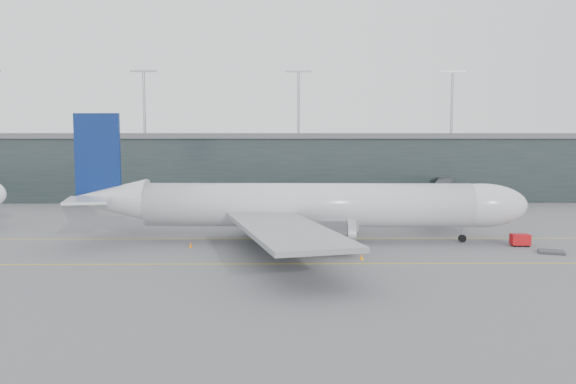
{
  "coord_description": "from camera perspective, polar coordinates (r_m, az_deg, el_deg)",
  "views": [
    {
      "loc": [
        1.14,
        -80.66,
        13.44
      ],
      "look_at": [
        2.02,
        -4.0,
        6.5
      ],
      "focal_mm": 35.0,
      "sensor_mm": 36.0,
      "label": 1
    }
  ],
  "objects": [
    {
      "name": "baggage_dolly",
      "position": [
        74.97,
        25.18,
        -5.51
      ],
      "size": [
        3.55,
        3.2,
        0.29
      ],
      "primitive_type": "cube",
      "rotation": [
        0.0,
        0.0,
        -0.35
      ],
      "color": "#323337",
      "rests_on": "ground"
    },
    {
      "name": "cone_wing_stbd",
      "position": [
        64.59,
        7.49,
        -6.54
      ],
      "size": [
        0.47,
        0.47,
        0.74
      ],
      "primitive_type": "cone",
      "color": "orange",
      "rests_on": "ground"
    },
    {
      "name": "taxiline_lead_main",
      "position": [
        101.62,
        1.53,
        -2.42
      ],
      "size": [
        0.25,
        60.0,
        0.02
      ],
      "primitive_type": "cube",
      "color": "gold",
      "rests_on": "ground"
    },
    {
      "name": "cone_tail",
      "position": [
        72.56,
        -9.86,
        -5.29
      ],
      "size": [
        0.45,
        0.45,
        0.72
      ],
      "primitive_type": "cone",
      "color": "orange",
      "rests_on": "ground"
    },
    {
      "name": "cone_nose",
      "position": [
        82.85,
        22.4,
        -4.31
      ],
      "size": [
        0.43,
        0.43,
        0.69
      ],
      "primitive_type": "cone",
      "color": "orange",
      "rests_on": "ground"
    },
    {
      "name": "ground",
      "position": [
        81.78,
        -1.45,
        -4.29
      ],
      "size": [
        320.0,
        320.0,
        0.0
      ],
      "primitive_type": "plane",
      "color": "#58585C",
      "rests_on": "ground"
    },
    {
      "name": "taxiline_a",
      "position": [
        77.83,
        -1.49,
        -4.76
      ],
      "size": [
        160.0,
        0.25,
        0.02
      ],
      "primitive_type": "cube",
      "color": "gold",
      "rests_on": "ground"
    },
    {
      "name": "uld_b",
      "position": [
        93.64,
        -2.94,
        -2.44
      ],
      "size": [
        2.43,
        2.07,
        1.99
      ],
      "rotation": [
        0.0,
        0.0,
        -0.15
      ],
      "color": "#3C3D42",
      "rests_on": "ground"
    },
    {
      "name": "cone_wing_port",
      "position": [
        93.33,
        4.74,
        -2.87
      ],
      "size": [
        0.5,
        0.5,
        0.8
      ],
      "primitive_type": "cone",
      "color": "#E8560C",
      "rests_on": "ground"
    },
    {
      "name": "taxiline_b",
      "position": [
        62.13,
        -1.7,
        -7.31
      ],
      "size": [
        160.0,
        0.25,
        0.02
      ],
      "primitive_type": "cube",
      "color": "gold",
      "rests_on": "ground"
    },
    {
      "name": "gse_cart",
      "position": [
        78.11,
        22.52,
        -4.48
      ],
      "size": [
        2.37,
        1.58,
        1.57
      ],
      "rotation": [
        0.0,
        0.0,
        -0.05
      ],
      "color": "#AF0C12",
      "rests_on": "ground"
    },
    {
      "name": "uld_a",
      "position": [
        91.97,
        -3.77,
        -2.62
      ],
      "size": [
        2.13,
        1.75,
        1.86
      ],
      "rotation": [
        0.0,
        0.0,
        -0.06
      ],
      "color": "#3C3D42",
      "rests_on": "ground"
    },
    {
      "name": "uld_c",
      "position": [
        91.77,
        -0.73,
        -2.56
      ],
      "size": [
        2.39,
        1.96,
        2.08
      ],
      "rotation": [
        0.0,
        0.0,
        0.06
      ],
      "color": "#3C3D42",
      "rests_on": "ground"
    },
    {
      "name": "terminal",
      "position": [
        138.78,
        -1.13,
        2.77
      ],
      "size": [
        240.0,
        36.0,
        29.0
      ],
      "color": "#1C2726",
      "rests_on": "ground"
    },
    {
      "name": "jet_bridge",
      "position": [
        106.72,
        14.24,
        0.1
      ],
      "size": [
        14.66,
        42.38,
        5.74
      ],
      "rotation": [
        0.0,
        0.0,
        -0.33
      ],
      "color": "#2B2C31",
      "rests_on": "ground"
    },
    {
      "name": "main_aircraft",
      "position": [
        74.95,
        1.7,
        -1.43
      ],
      "size": [
        61.13,
        57.52,
        17.16
      ],
      "rotation": [
        0.0,
        0.0,
        -0.03
      ],
      "color": "silver",
      "rests_on": "ground"
    }
  ]
}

